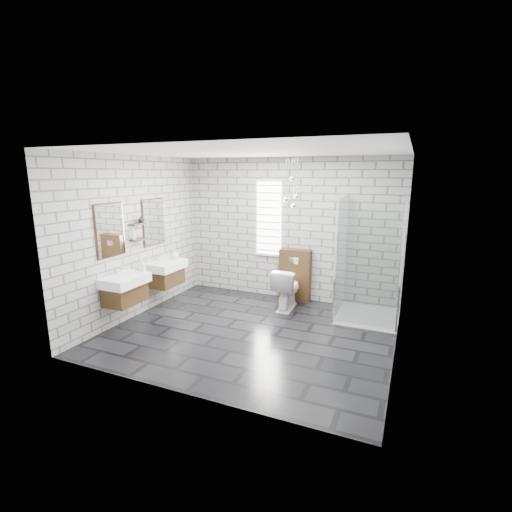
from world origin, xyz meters
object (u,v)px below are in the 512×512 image
Objects in this scene: cistern_panel at (295,275)px; vanity_left at (123,281)px; toilet at (287,288)px; vanity_right at (164,266)px; shower_enclosure at (362,291)px.

vanity_left is at bearing -132.22° from cistern_panel.
toilet is at bearing 40.82° from vanity_left.
shower_enclosure is (3.41, 0.74, -0.25)m from vanity_right.
vanity_right is at bearing -148.94° from cistern_panel.
vanity_right is 2.25m from toilet.
cistern_panel is (2.09, 1.26, -0.26)m from vanity_right.
shower_enclosure is at bearing -21.39° from cistern_panel.
vanity_right is (0.00, 1.04, 0.00)m from vanity_left.
vanity_right is 3.50m from shower_enclosure.
shower_enclosure is 1.33m from toilet.
vanity_left reaches higher than toilet.
vanity_left is at bearing -90.00° from vanity_right.
vanity_left is 1.00× the size of vanity_right.
toilet is at bearing 20.00° from vanity_right.
shower_enclosure is 2.70× the size of toilet.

